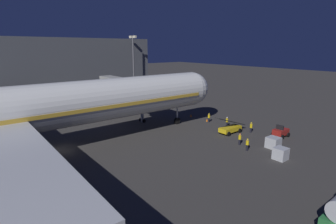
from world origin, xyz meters
The scene contains 14 objects.
ground_plane centered at (0.00, 0.00, 0.00)m, with size 320.00×320.00×0.00m, color #383533.
jet_bridge centered at (9.88, -16.73, 6.13)m, with size 17.88×3.40×7.68m.
apron_floodlight_mast centered at (25.50, -27.47, 9.66)m, with size 2.90×0.50×16.49m.
baggage_tug_lead centered at (-15.40, -28.99, 0.78)m, with size 1.86×2.51×1.95m.
belt_loader centered at (-9.34, -24.35, 0.84)m, with size 1.96×6.90×3.12m.
baggage_container_near_belt centered at (-19.88, -20.94, 0.76)m, with size 1.50×1.53×1.51m, color #B7BABF.
baggage_container_mid_row centered at (-17.22, -23.81, 0.76)m, with size 1.64×1.62×1.52m, color #B7BABF.
ground_crew_near_nose_gear centered at (-2.75, -26.38, 0.92)m, with size 0.40×0.40×1.68m.
ground_crew_by_belt_loader centered at (-13.63, -21.10, 0.94)m, with size 0.40×0.40×1.72m.
ground_crew_marshaller_fwd centered at (-6.70, -26.73, 0.97)m, with size 0.40×0.40×1.77m.
ground_crew_under_port_wing centered at (-15.60, -20.11, 0.94)m, with size 0.40×0.40×1.70m.
ground_crew_by_tug centered at (-11.30, -27.19, 0.97)m, with size 0.40×0.40×1.76m.
traffic_cone_nose_port centered at (-2.20, -26.47, 0.28)m, with size 0.36×0.36×0.55m, color orange.
traffic_cone_nose_starboard centered at (2.20, -26.47, 0.28)m, with size 0.36×0.36×0.55m, color orange.
Camera 1 is at (-35.12, 8.92, 13.56)m, focal length 28.17 mm.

